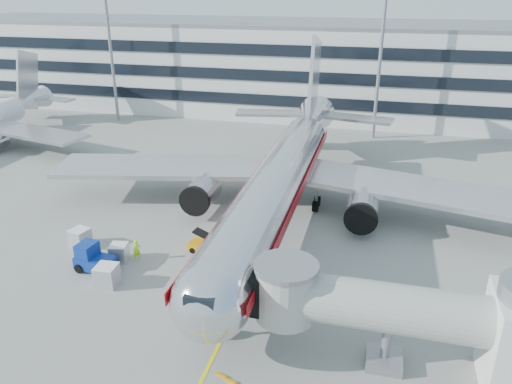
% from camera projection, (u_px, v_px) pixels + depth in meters
% --- Properties ---
extents(ground, '(180.00, 180.00, 0.00)m').
position_uv_depth(ground, '(253.00, 274.00, 40.59)').
color(ground, gray).
rests_on(ground, ground).
extents(lead_in_line, '(0.25, 70.00, 0.01)m').
position_uv_depth(lead_in_line, '(278.00, 222.00, 49.52)').
color(lead_in_line, yellow).
rests_on(lead_in_line, ground).
extents(main_jet, '(50.95, 48.70, 16.06)m').
position_uv_depth(main_jet, '(283.00, 176.00, 49.41)').
color(main_jet, silver).
rests_on(main_jet, ground).
extents(jet_bridge, '(17.80, 4.50, 7.00)m').
position_uv_depth(jet_bridge, '(419.00, 317.00, 29.17)').
color(jet_bridge, silver).
rests_on(jet_bridge, ground).
extents(terminal, '(150.00, 24.25, 15.60)m').
position_uv_depth(terminal, '(334.00, 68.00, 89.30)').
color(terminal, silver).
rests_on(terminal, ground).
extents(light_mast_west, '(2.40, 1.20, 25.45)m').
position_uv_depth(light_mast_west, '(109.00, 30.00, 80.28)').
color(light_mast_west, gray).
rests_on(light_mast_west, ground).
extents(light_mast_centre, '(2.40, 1.20, 25.45)m').
position_uv_depth(light_mast_centre, '(382.00, 36.00, 70.49)').
color(light_mast_centre, gray).
rests_on(light_mast_centre, ground).
extents(belt_loader, '(4.31, 2.03, 2.02)m').
position_uv_depth(belt_loader, '(211.00, 247.00, 43.59)').
color(belt_loader, orange).
rests_on(belt_loader, ground).
extents(baggage_tug, '(3.34, 2.37, 2.35)m').
position_uv_depth(baggage_tug, '(93.00, 259.00, 40.87)').
color(baggage_tug, navy).
rests_on(baggage_tug, ground).
extents(cargo_container_left, '(1.83, 1.83, 1.60)m').
position_uv_depth(cargo_container_left, '(80.00, 237.00, 44.74)').
color(cargo_container_left, silver).
rests_on(cargo_container_left, ground).
extents(cargo_container_right, '(1.62, 1.62, 1.49)m').
position_uv_depth(cargo_container_right, '(119.00, 252.00, 42.37)').
color(cargo_container_right, silver).
rests_on(cargo_container_right, ground).
extents(cargo_container_front, '(1.71, 1.71, 1.71)m').
position_uv_depth(cargo_container_front, '(107.00, 275.00, 38.84)').
color(cargo_container_front, silver).
rests_on(cargo_container_front, ground).
extents(ramp_worker, '(0.76, 0.78, 1.81)m').
position_uv_depth(ramp_worker, '(137.00, 250.00, 42.41)').
color(ramp_worker, '#A9FF1A').
rests_on(ramp_worker, ground).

